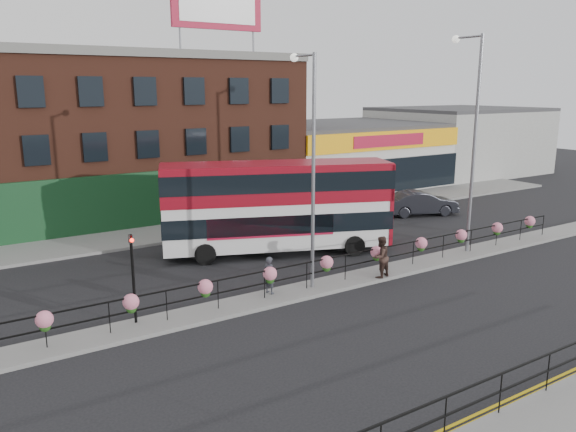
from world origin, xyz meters
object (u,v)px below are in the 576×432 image
double_decker_bus (278,198)px  pedestrian_b (381,257)px  lamp_column_west (310,152)px  lamp_column_east (471,126)px  pedestrian_a (270,275)px  car (421,203)px

double_decker_bus → pedestrian_b: size_ratio=6.33×
lamp_column_west → lamp_column_east: 9.63m
pedestrian_a → lamp_column_east: 12.72m
car → pedestrian_a: size_ratio=3.33×
lamp_column_east → pedestrian_a: bearing=-179.7°
pedestrian_b → lamp_column_east: 8.40m
car → pedestrian_b: (-10.93, -8.35, 0.27)m
double_decker_bus → lamp_column_east: (7.96, -5.01, 3.57)m
double_decker_bus → pedestrian_a: bearing=-124.7°
pedestrian_b → lamp_column_west: size_ratio=0.19×
double_decker_bus → pedestrian_a: (-3.51, -5.08, -1.91)m
pedestrian_a → car: bearing=-81.8°
lamp_column_west → pedestrian_b: bearing=-14.5°
pedestrian_a → lamp_column_east: (11.47, 0.07, 5.48)m
lamp_column_east → car: bearing=58.6°
pedestrian_b → lamp_column_east: (6.42, 0.96, 5.34)m
double_decker_bus → lamp_column_west: (-1.65, -5.15, 2.89)m
pedestrian_a → double_decker_bus: bearing=-51.5°
double_decker_bus → pedestrian_b: double_decker_bus is taller
pedestrian_b → lamp_column_west: (-3.19, 0.83, 4.65)m
car → lamp_column_east: lamp_column_east is taller
pedestrian_a → pedestrian_b: size_ratio=0.84×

